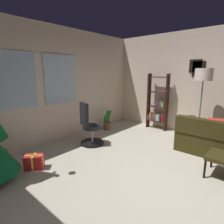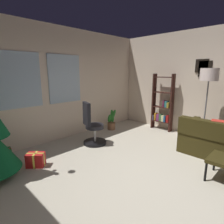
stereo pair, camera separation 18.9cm
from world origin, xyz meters
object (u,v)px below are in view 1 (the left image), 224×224
(bookshelf, at_px, (157,106))
(gift_box_green, at_px, (0,159))
(potted_plant, at_px, (107,121))
(footstool, at_px, (222,158))
(office_chair, at_px, (90,129))
(gift_box_red, at_px, (34,162))
(floor_lamp, at_px, (203,79))

(bookshelf, bearing_deg, gift_box_green, 164.49)
(bookshelf, relative_size, potted_plant, 2.64)
(footstool, xyz_separation_m, bookshelf, (1.73, 2.11, 0.40))
(footstool, relative_size, office_chair, 0.50)
(gift_box_green, xyz_separation_m, bookshelf, (4.04, -1.12, 0.60))
(gift_box_green, bearing_deg, potted_plant, -0.27)
(gift_box_red, relative_size, gift_box_green, 1.20)
(potted_plant, bearing_deg, bookshelf, -46.30)
(gift_box_red, distance_m, bookshelf, 3.76)
(office_chair, bearing_deg, gift_box_red, -176.76)
(gift_box_red, height_order, bookshelf, bookshelf)
(gift_box_green, bearing_deg, floor_lamp, -33.56)
(gift_box_red, bearing_deg, office_chair, 3.24)
(gift_box_red, distance_m, gift_box_green, 0.70)
(bookshelf, bearing_deg, floor_lamp, -105.40)
(footstool, height_order, office_chair, office_chair)
(bookshelf, bearing_deg, footstool, -129.41)
(gift_box_green, relative_size, potted_plant, 0.48)
(footstool, xyz_separation_m, potted_plant, (0.67, 3.21, -0.07))
(footstool, xyz_separation_m, gift_box_red, (-1.95, 2.63, -0.20))
(footstool, height_order, floor_lamp, floor_lamp)
(gift_box_red, relative_size, potted_plant, 0.57)
(gift_box_green, xyz_separation_m, floor_lamp, (3.68, -2.44, 1.44))
(gift_box_red, bearing_deg, footstool, -53.45)
(floor_lamp, bearing_deg, office_chair, 134.22)
(gift_box_green, height_order, floor_lamp, floor_lamp)
(gift_box_red, xyz_separation_m, office_chair, (1.44, 0.08, 0.27))
(footstool, height_order, gift_box_green, footstool)
(office_chair, height_order, floor_lamp, floor_lamp)
(gift_box_green, relative_size, office_chair, 0.29)
(footstool, distance_m, gift_box_green, 3.97)
(floor_lamp, relative_size, potted_plant, 2.85)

